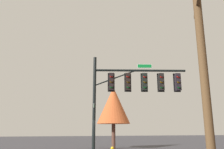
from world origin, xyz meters
TOP-DOWN VIEW (x-y plane):
  - signal_pole_assembly at (2.42, -0.60)m, footprint 5.90×2.03m
  - utility_pole at (2.44, -7.52)m, footprint 0.99×1.63m
  - tree_near at (4.05, 10.45)m, footprint 3.61×3.61m

SIDE VIEW (x-z plane):
  - utility_pole at x=2.44m, z-range 0.12..7.14m
  - tree_near at x=4.05m, z-range 1.26..7.85m
  - signal_pole_assembly at x=2.42m, z-range 1.34..7.88m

